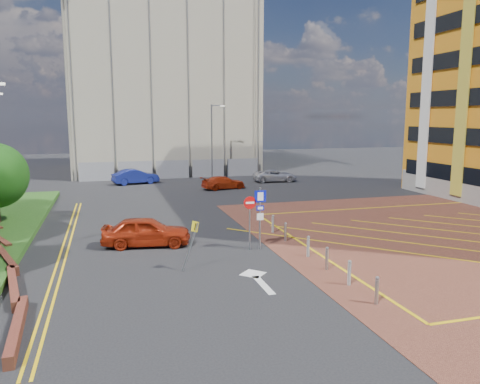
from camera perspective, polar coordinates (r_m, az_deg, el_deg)
name	(u,v)px	position (r m, az deg, el deg)	size (l,w,h in m)	color
ground	(256,255)	(23.19, 2.02, -7.69)	(140.00, 140.00, 0.00)	black
retaining_wall	(1,259)	(24.52, -27.12, -7.30)	(6.06, 20.33, 0.40)	brown
lamp_back	(213,139)	(50.37, -3.37, 6.47)	(1.53, 0.16, 8.00)	#9EA0A8
sign_cluster	(256,212)	(23.71, 2.00, -2.45)	(1.17, 0.12, 3.20)	#9EA0A8
warning_sign	(192,239)	(20.61, -5.88, -5.77)	(0.83, 0.43, 2.24)	#9EA0A8
bollard_row	(314,251)	(22.38, 9.02, -7.17)	(0.14, 11.14, 0.90)	#9EA0A8
construction_building	(160,82)	(61.64, -9.73, 13.03)	(21.20, 19.20, 22.00)	#9E9481
construction_fence	(182,169)	(52.03, -7.13, 2.79)	(21.60, 0.06, 2.00)	gray
car_red_left	(146,231)	(25.08, -11.35, -4.73)	(1.84, 4.57, 1.56)	#9D250D
car_blue_back	(135,177)	(48.29, -12.63, 1.85)	(1.59, 4.57, 1.50)	navy
car_red_back	(223,183)	(43.89, -2.03, 1.16)	(1.70, 4.19, 1.22)	#A0270D
car_silver_back	(275,176)	(48.97, 4.27, 2.00)	(2.09, 4.53, 1.26)	#BBBAC2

